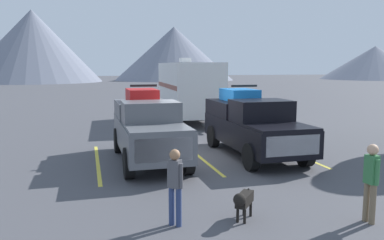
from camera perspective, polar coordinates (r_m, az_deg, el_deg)
ground_plane at (r=14.52m, az=0.69°, el=-5.05°), size 240.00×240.00×0.00m
pickup_truck_a at (r=13.50m, az=-6.46°, el=-0.96°), size 2.06×5.39×2.58m
pickup_truck_b at (r=14.55m, az=8.68°, el=-0.48°), size 2.20×5.53×2.53m
lot_stripe_a at (r=13.69m, az=-13.51°, el=-6.04°), size 0.12×5.50×0.01m
lot_stripe_b at (r=14.21m, az=1.04°, el=-5.32°), size 0.12×5.50×0.01m
lot_stripe_c at (r=15.55m, az=13.80°, el=-4.40°), size 0.12×5.50×0.01m
camper_trailer_a at (r=22.87m, az=-0.46°, el=4.64°), size 2.85×7.84×3.72m
person_a at (r=8.95m, az=24.52°, el=-7.64°), size 0.23×0.37×1.66m
person_b at (r=8.02m, az=-2.48°, el=-8.98°), size 0.30×0.29×1.59m
dog at (r=8.45m, az=7.40°, el=-11.47°), size 0.64×0.74×0.67m
mountain_ridge at (r=86.69m, az=-19.28°, el=9.47°), size 154.87×34.20×14.55m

